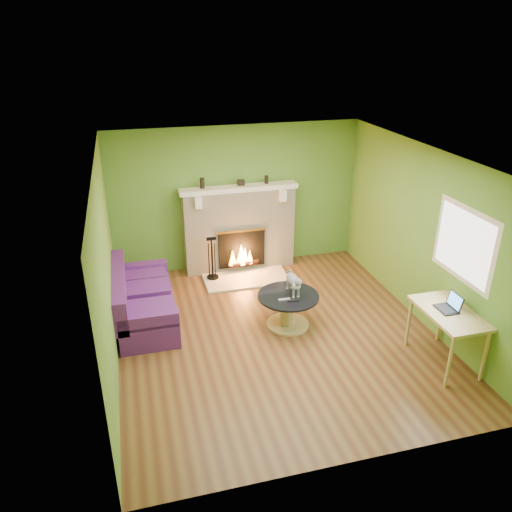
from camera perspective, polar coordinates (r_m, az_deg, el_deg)
The scene contains 22 objects.
floor at distance 7.43m, azimuth 2.26°, elevation -8.80°, with size 5.00×5.00×0.00m, color #562F18.
ceiling at distance 6.38m, azimuth 2.65°, elevation 11.11°, with size 5.00×5.00×0.00m, color white.
wall_back at distance 9.06m, azimuth -2.24°, elevation 6.65°, with size 5.00×5.00×0.00m, color #51802A.
wall_front at distance 4.79m, azimuth 11.46°, elevation -11.52°, with size 5.00×5.00×0.00m, color #51802A.
wall_left at distance 6.55m, azimuth -16.73°, elevation -1.69°, with size 5.00×5.00×0.00m, color #51802A.
wall_right at distance 7.73m, azimuth 18.61°, elevation 2.13°, with size 5.00×5.00×0.00m, color #51802A.
window_frame at distance 6.96m, azimuth 22.69°, elevation 1.25°, with size 1.20×1.20×0.00m, color silver.
window_pane at distance 6.96m, azimuth 22.64°, elevation 1.25°, with size 1.06×1.06×0.00m, color white.
fireplace at distance 9.07m, azimuth -1.93°, elevation 3.13°, with size 2.10×0.46×1.58m.
hearth at distance 8.92m, azimuth -1.11°, elevation -2.57°, with size 1.50×0.75×0.03m, color beige.
mantel at distance 8.80m, azimuth -1.97°, elevation 7.74°, with size 2.10×0.28×0.08m, color white.
sofa at distance 7.77m, azimuth -12.95°, elevation -5.08°, with size 0.86×1.83×0.82m.
coffee_table at distance 7.47m, azimuth 3.67°, elevation -5.95°, with size 0.91×0.91×0.51m.
desk at distance 6.94m, azimuth 21.16°, elevation -6.60°, with size 0.61×1.05×0.78m.
cat at distance 7.34m, azimuth 4.22°, elevation -3.01°, with size 0.21×0.57×0.36m, color slate, non-canonical shape.
remote_silver at distance 7.23m, azimuth 3.26°, elevation -4.98°, with size 0.17×0.04×0.02m, color gray.
remote_black at distance 7.21m, azimuth 4.32°, elevation -5.08°, with size 0.16×0.04×0.02m, color black.
laptop at distance 6.87m, azimuth 21.04°, elevation -4.97°, with size 0.25×0.29×0.22m, color black, non-canonical shape.
fire_tools at distance 8.77m, azimuth -5.04°, elevation -0.21°, with size 0.21×0.21×0.78m, color black, non-canonical shape.
mantel_vase_left at distance 8.68m, azimuth -6.17°, elevation 8.27°, with size 0.08×0.08×0.18m, color black.
mantel_vase_right at distance 8.92m, azimuth 1.20°, elevation 8.72°, with size 0.07×0.07×0.14m, color black.
mantel_box at distance 8.81m, azimuth -1.72°, elevation 8.38°, with size 0.12×0.08×0.10m, color black.
Camera 1 is at (-1.87, -5.92, 4.08)m, focal length 35.00 mm.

